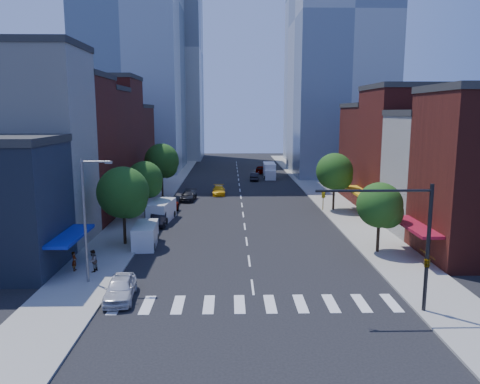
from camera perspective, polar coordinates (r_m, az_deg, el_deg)
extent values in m
plane|color=black|center=(34.18, 1.55, -11.52)|extent=(220.00, 220.00, 0.00)
cube|color=gray|center=(73.67, -9.74, -0.03)|extent=(5.00, 120.00, 0.15)
cube|color=gray|center=(74.21, 9.72, 0.05)|extent=(5.00, 120.00, 0.15)
cube|color=silver|center=(31.40, 1.82, -13.50)|extent=(19.00, 3.00, 0.01)
cube|color=silver|center=(48.04, -25.16, 4.77)|extent=(12.00, 8.00, 18.00)
cube|color=#581814|center=(55.97, -21.60, 4.56)|extent=(12.00, 9.00, 16.00)
cube|color=#4F1913|center=(64.02, -18.95, 4.83)|extent=(12.00, 8.00, 15.00)
cube|color=#581814|center=(72.08, -16.96, 6.23)|extent=(12.00, 9.00, 17.00)
cube|color=#4F1913|center=(81.38, -15.10, 5.25)|extent=(12.00, 10.00, 13.00)
cube|color=silver|center=(52.37, 24.34, 1.86)|extent=(12.00, 8.00, 12.00)
cube|color=#581814|center=(60.41, 20.79, 4.46)|extent=(12.00, 10.00, 15.00)
cube|color=#4F1913|center=(69.83, 17.70, 4.44)|extent=(12.00, 10.00, 13.00)
cube|color=#8C99A8|center=(106.27, -13.24, 21.78)|extent=(20.00, 22.00, 70.00)
cube|color=#9EA5AD|center=(97.86, 12.27, 19.90)|extent=(18.00, 20.00, 60.00)
cube|color=#9EA5AD|center=(128.82, -8.92, 16.59)|extent=(18.00, 18.00, 56.00)
cylinder|color=black|center=(30.99, 21.93, -6.41)|extent=(0.24, 0.24, 8.00)
cylinder|color=black|center=(29.00, 16.01, 0.15)|extent=(7.00, 0.16, 0.16)
imported|color=gold|center=(28.37, 10.15, -1.07)|extent=(0.22, 0.18, 1.10)
imported|color=gold|center=(31.21, 21.83, -7.83)|extent=(0.48, 2.24, 0.90)
cylinder|color=slate|center=(35.28, -18.40, -3.44)|extent=(0.20, 0.20, 9.00)
cylinder|color=slate|center=(34.31, -17.18, 3.55)|extent=(2.00, 0.14, 0.14)
cube|color=slate|center=(34.08, -15.72, 3.49)|extent=(0.50, 0.25, 0.18)
cylinder|color=black|center=(45.13, -13.92, -3.72)|extent=(0.28, 0.28, 3.92)
sphere|color=#204513|center=(44.55, -14.07, -0.04)|extent=(4.80, 4.80, 4.80)
sphere|color=#204513|center=(44.26, -13.36, -1.00)|extent=(3.36, 3.36, 3.36)
cylinder|color=black|center=(55.70, -11.47, -1.24)|extent=(0.28, 0.28, 3.64)
sphere|color=#204513|center=(55.25, -11.56, 1.54)|extent=(4.20, 4.20, 4.20)
sphere|color=#204513|center=(54.95, -10.98, 0.83)|extent=(2.94, 2.94, 2.94)
cylinder|color=black|center=(69.28, -9.45, 1.19)|extent=(0.28, 0.28, 4.20)
sphere|color=#204513|center=(68.89, -9.52, 3.78)|extent=(5.00, 5.00, 5.00)
sphere|color=#204513|center=(68.59, -9.04, 3.14)|extent=(3.50, 3.50, 3.50)
cylinder|color=black|center=(43.22, 16.49, -4.82)|extent=(0.28, 0.28, 3.36)
sphere|color=#204513|center=(42.67, 16.66, -1.54)|extent=(4.00, 4.00, 4.00)
sphere|color=#204513|center=(42.70, 17.51, -2.40)|extent=(2.80, 2.80, 2.80)
cylinder|color=black|center=(60.16, 11.35, -0.29)|extent=(0.28, 0.28, 3.92)
sphere|color=#204513|center=(59.73, 11.44, 2.49)|extent=(4.60, 4.60, 4.60)
sphere|color=#204513|center=(59.66, 12.05, 1.78)|extent=(3.22, 3.22, 3.22)
imported|color=silver|center=(32.83, -14.40, -11.29)|extent=(2.20, 4.73, 1.57)
imported|color=black|center=(52.73, -9.85, -3.12)|extent=(1.95, 4.88, 1.58)
imported|color=#999999|center=(58.25, -8.95, -1.92)|extent=(2.64, 5.41, 1.48)
imported|color=black|center=(66.42, -6.32, -0.47)|extent=(2.34, 4.91, 1.38)
cube|color=silver|center=(44.67, -11.44, -5.18)|extent=(2.26, 5.06, 2.08)
cube|color=black|center=(42.79, -11.75, -5.45)|extent=(1.89, 1.09, 0.89)
cylinder|color=black|center=(43.36, -12.85, -6.64)|extent=(0.29, 0.77, 0.75)
cylinder|color=black|center=(43.14, -10.49, -6.64)|extent=(0.29, 0.77, 0.75)
cylinder|color=black|center=(46.57, -12.26, -5.48)|extent=(0.29, 0.77, 0.75)
cylinder|color=black|center=(46.36, -10.07, -5.47)|extent=(0.29, 0.77, 0.75)
cube|color=white|center=(54.63, -9.54, -2.29)|extent=(2.82, 5.62, 2.26)
cube|color=black|center=(52.64, -10.15, -2.41)|extent=(2.12, 1.32, 0.97)
cylinder|color=black|center=(53.35, -11.05, -3.46)|extent=(0.37, 0.85, 0.82)
cylinder|color=black|center=(52.82, -9.03, -3.53)|extent=(0.37, 0.85, 0.82)
cylinder|color=black|center=(56.77, -9.98, -2.63)|extent=(0.37, 0.85, 0.82)
cylinder|color=black|center=(56.28, -8.07, -2.69)|extent=(0.37, 0.85, 0.82)
imported|color=yellow|center=(70.82, -2.60, 0.20)|extent=(2.01, 4.66, 1.33)
imported|color=black|center=(85.59, 1.81, 1.90)|extent=(1.97, 4.50, 1.44)
imported|color=#999999|center=(95.37, 2.48, 2.74)|extent=(2.16, 4.71, 1.57)
cube|color=silver|center=(88.97, 3.59, 2.64)|extent=(2.27, 5.81, 2.83)
cube|color=silver|center=(85.70, 3.72, 2.06)|extent=(1.99, 1.64, 1.77)
cylinder|color=black|center=(86.42, 3.04, 1.75)|extent=(0.29, 0.80, 0.80)
cylinder|color=black|center=(86.54, 4.33, 1.75)|extent=(0.29, 0.80, 0.80)
cylinder|color=black|center=(90.37, 2.92, 2.10)|extent=(0.29, 0.80, 0.80)
cylinder|color=black|center=(90.48, 4.15, 2.10)|extent=(0.29, 0.80, 0.80)
imported|color=#999999|center=(39.02, -19.54, -7.94)|extent=(0.42, 0.59, 1.54)
imported|color=#999999|center=(38.28, -17.51, -8.01)|extent=(0.80, 0.95, 1.73)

